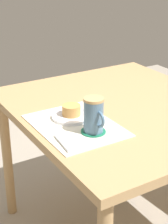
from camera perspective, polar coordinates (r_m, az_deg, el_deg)
The scene contains 7 objects.
dining_table at distance 1.68m, azimuth 5.90°, elevation -1.52°, with size 1.02×0.91×0.72m.
placemat at distance 1.46m, azimuth -1.35°, elevation -2.06°, with size 0.39×0.29×0.00m, color silver.
pastry_plate at distance 1.51m, azimuth -1.84°, elevation -0.71°, with size 0.16×0.16×0.01m, color white.
pastry at distance 1.50m, azimuth -1.85°, elevation 0.23°, with size 0.07×0.07×0.04m, color tan.
coffee_coaster at distance 1.40m, azimuth 1.43°, elevation -2.98°, with size 0.09×0.09×0.01m, color #196B4C.
coffee_mug at distance 1.37m, azimuth 1.51°, elevation -0.46°, with size 0.11×0.08×0.13m.
teaspoon at distance 1.32m, azimuth -3.44°, elevation -4.79°, with size 0.01×0.01×0.13m, color silver.
Camera 1 is at (1.20, -0.93, 1.37)m, focal length 60.00 mm.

